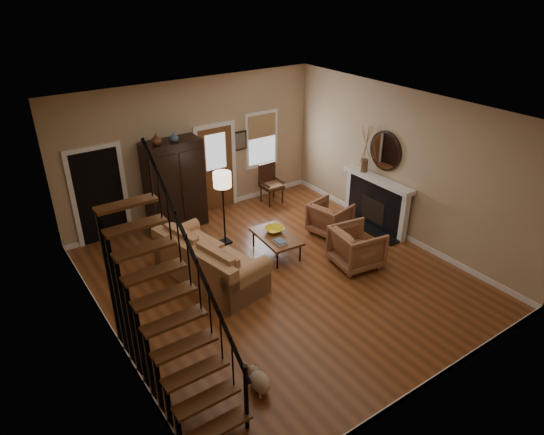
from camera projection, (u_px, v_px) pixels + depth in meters
room at (214, 184)px, 9.95m from camera, size 7.00×7.33×3.30m
staircase at (167, 292)px, 6.47m from camera, size 0.94×2.80×3.20m
fireplace at (378, 198)px, 11.17m from camera, size 0.33×1.95×2.30m
armoire at (175, 185)px, 11.03m from camera, size 1.30×0.60×2.10m
vase_a at (156, 139)px, 10.24m from camera, size 0.24×0.24×0.25m
vase_b at (174, 137)px, 10.45m from camera, size 0.20×0.20×0.21m
sofa at (210, 260)px, 9.35m from camera, size 1.45×2.50×0.88m
coffee_table at (276, 244)px, 10.28m from camera, size 0.77×1.23×0.45m
bowl at (274, 230)px, 10.29m from camera, size 0.40×0.40×0.10m
books at (280, 242)px, 9.88m from camera, size 0.22×0.29×0.05m
armchair_left at (357, 247)px, 9.81m from camera, size 1.05×1.02×0.84m
armchair_right at (330, 218)px, 11.04m from camera, size 0.98×0.96×0.75m
floor_lamp at (224, 209)px, 10.42m from camera, size 0.39×0.39×1.68m
side_chair at (272, 184)px, 12.42m from camera, size 0.54×0.54×1.02m
dog at (260, 383)px, 6.93m from camera, size 0.31×0.47×0.33m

